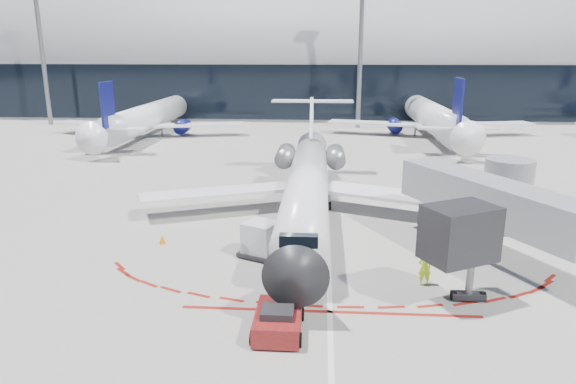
# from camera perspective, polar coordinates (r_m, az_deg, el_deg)

# --- Properties ---
(ground) EXTENTS (260.00, 260.00, 0.00)m
(ground) POSITION_cam_1_polar(r_m,az_deg,el_deg) (35.19, 4.48, -4.13)
(ground) COLOR gray
(ground) RESTS_ON ground
(apron_centerline) EXTENTS (0.25, 40.00, 0.01)m
(apron_centerline) POSITION_cam_1_polar(r_m,az_deg,el_deg) (37.08, 4.46, -3.09)
(apron_centerline) COLOR silver
(apron_centerline) RESTS_ON ground
(apron_stop_bar) EXTENTS (14.00, 0.25, 0.01)m
(apron_stop_bar) POSITION_cam_1_polar(r_m,az_deg,el_deg) (24.65, 4.68, -13.12)
(apron_stop_bar) COLOR maroon
(apron_stop_bar) RESTS_ON ground
(terminal_building) EXTENTS (150.00, 24.15, 24.00)m
(terminal_building) POSITION_cam_1_polar(r_m,az_deg,el_deg) (98.18, 4.30, 13.55)
(terminal_building) COLOR gray
(terminal_building) RESTS_ON ground
(jet_bridge) EXTENTS (10.03, 15.20, 4.90)m
(jet_bridge) POSITION_cam_1_polar(r_m,az_deg,el_deg) (33.03, 21.88, -1.07)
(jet_bridge) COLOR gray
(jet_bridge) RESTS_ON ground
(light_mast_west) EXTENTS (0.70, 0.70, 25.00)m
(light_mast_west) POSITION_cam_1_polar(r_m,az_deg,el_deg) (92.56, -25.72, 14.47)
(light_mast_west) COLOR slate
(light_mast_west) RESTS_ON ground
(light_mast_centre) EXTENTS (0.70, 0.70, 25.00)m
(light_mast_centre) POSITION_cam_1_polar(r_m,az_deg,el_deg) (81.34, 8.08, 15.85)
(light_mast_centre) COLOR slate
(light_mast_centre) RESTS_ON ground
(regional_jet) EXTENTS (24.94, 30.76, 7.70)m
(regional_jet) POSITION_cam_1_polar(r_m,az_deg,el_deg) (37.22, 2.18, 1.15)
(regional_jet) COLOR white
(regional_jet) RESTS_ON ground
(pushback_tug) EXTENTS (2.15, 5.00, 1.30)m
(pushback_tug) POSITION_cam_1_polar(r_m,az_deg,el_deg) (22.73, -1.10, -14.08)
(pushback_tug) COLOR #5C0D13
(pushback_tug) RESTS_ON ground
(ramp_worker) EXTENTS (0.77, 0.57, 1.93)m
(ramp_worker) POSITION_cam_1_polar(r_m,az_deg,el_deg) (27.64, 14.94, -8.13)
(ramp_worker) COLOR #CDFF1A
(ramp_worker) RESTS_ON ground
(uld_container) EXTENTS (2.84, 2.67, 2.11)m
(uld_container) POSITION_cam_1_polar(r_m,az_deg,el_deg) (30.29, -3.06, -5.31)
(uld_container) COLOR black
(uld_container) RESTS_ON ground
(safety_cone_left) EXTENTS (0.41, 0.41, 0.57)m
(safety_cone_left) POSITION_cam_1_polar(r_m,az_deg,el_deg) (33.39, -13.81, -5.13)
(safety_cone_left) COLOR #DB6904
(safety_cone_left) RESTS_ON ground
(bg_airliner_0) EXTENTS (32.18, 34.08, 10.41)m
(bg_airliner_0) POSITION_cam_1_polar(r_m,az_deg,el_deg) (76.05, -15.35, 9.99)
(bg_airliner_0) COLOR white
(bg_airliner_0) RESTS_ON ground
(bg_airliner_1) EXTENTS (33.87, 35.86, 10.96)m
(bg_airliner_1) POSITION_cam_1_polar(r_m,az_deg,el_deg) (76.25, 15.70, 10.19)
(bg_airliner_1) COLOR white
(bg_airliner_1) RESTS_ON ground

